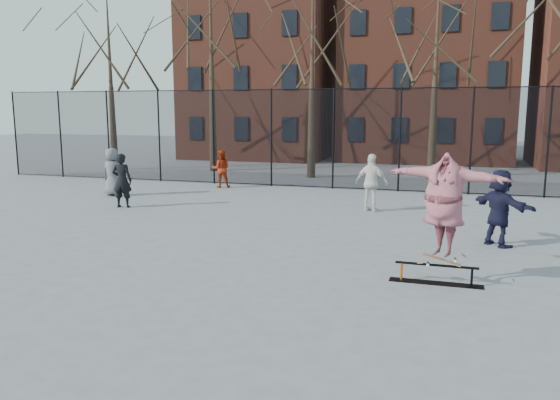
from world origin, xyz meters
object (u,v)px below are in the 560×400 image
(skate_rail, at_px, (436,276))
(skater, at_px, (444,209))
(bystander_grey, at_px, (113,172))
(bystander_white, at_px, (372,183))
(skateboard, at_px, (441,262))
(bystander_red, at_px, (221,169))
(bystander_navy, at_px, (499,208))
(bystander_black, at_px, (122,180))

(skate_rail, distance_m, skater, 1.25)
(skater, height_order, bystander_grey, skater)
(skate_rail, distance_m, bystander_white, 7.26)
(skateboard, bearing_deg, bystander_grey, 148.79)
(skater, height_order, bystander_white, skater)
(skateboard, distance_m, bystander_white, 7.26)
(skate_rail, relative_size, skater, 0.73)
(skate_rail, relative_size, bystander_grey, 0.95)
(bystander_red, bearing_deg, skateboard, 106.71)
(skateboard, relative_size, skater, 0.33)
(skateboard, relative_size, bystander_navy, 0.42)
(skate_rail, xyz_separation_m, bystander_grey, (-11.71, 7.14, 0.74))
(bystander_black, bearing_deg, bystander_red, -114.45)
(skateboard, bearing_deg, skater, 0.00)
(bystander_red, xyz_separation_m, bystander_white, (6.61, -3.46, 0.13))
(skate_rail, height_order, bystander_white, bystander_white)
(bystander_grey, distance_m, bystander_black, 2.61)
(bystander_grey, xyz_separation_m, bystander_red, (2.94, 3.21, -0.11))
(bystander_grey, bearing_deg, bystander_red, -129.98)
(skater, height_order, bystander_black, skater)
(skater, bearing_deg, bystander_black, 175.38)
(skate_rail, distance_m, bystander_navy, 3.68)
(skate_rail, relative_size, bystander_white, 0.93)
(skate_rail, xyz_separation_m, skateboard, (0.08, -0.00, 0.27))
(skate_rail, xyz_separation_m, bystander_red, (-8.76, 10.36, 0.63))
(bystander_grey, bearing_deg, skater, 151.31)
(bystander_black, height_order, bystander_navy, bystander_navy)
(skateboard, xyz_separation_m, bystander_red, (-8.85, 10.36, 0.35))
(bystander_black, bearing_deg, skate_rail, 141.72)
(bystander_white, relative_size, bystander_navy, 1.00)
(skate_rail, height_order, bystander_grey, bystander_grey)
(bystander_grey, distance_m, bystander_red, 4.36)
(skate_rail, relative_size, bystander_navy, 0.93)
(skateboard, xyz_separation_m, bystander_white, (-2.24, 6.89, 0.49))
(skate_rail, relative_size, skateboard, 2.23)
(bystander_grey, bearing_deg, skate_rail, 151.13)
(bystander_red, relative_size, bystander_white, 0.85)
(bystander_grey, height_order, bystander_white, bystander_white)
(bystander_black, distance_m, bystander_navy, 11.45)
(skateboard, distance_m, bystander_navy, 3.60)
(bystander_white, distance_m, bystander_navy, 4.94)
(bystander_grey, relative_size, bystander_black, 1.00)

